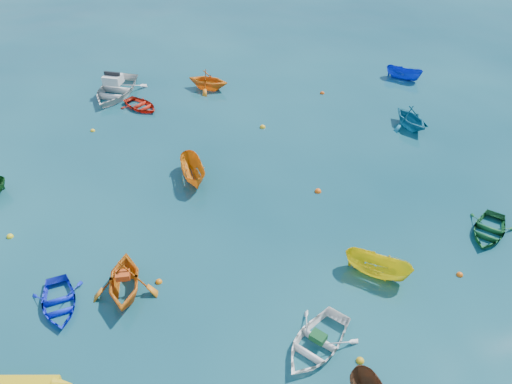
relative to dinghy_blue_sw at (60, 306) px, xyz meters
name	(u,v)px	position (x,y,z in m)	size (l,w,h in m)	color
ground	(292,263)	(10.04, -0.96, 0.00)	(160.00, 160.00, 0.00)	#093343
dinghy_blue_sw	(60,306)	(0.00, 0.00, 0.00)	(2.10, 2.94, 0.61)	#1124DB
dinghy_white_near	(316,347)	(9.22, -5.29, 0.00)	(2.48, 3.47, 0.72)	white
dinghy_orange_w	(127,292)	(2.72, -0.16, 0.00)	(2.76, 3.20, 1.68)	orange
sampan_yellow_mid	(376,275)	(13.28, -2.80, 0.00)	(1.12, 2.99, 1.15)	yellow
dinghy_green_e	(487,233)	(19.73, -2.22, 0.00)	(2.14, 2.99, 0.62)	#135225
dinghy_cyan_se	(409,127)	(21.72, 7.68, 0.00)	(2.46, 2.85, 1.50)	#177293
sampan_orange_n	(194,179)	(7.35, 6.75, 0.00)	(1.19, 3.15, 1.22)	orange
sampan_blue_far	(403,79)	(25.16, 13.86, 0.00)	(1.01, 2.69, 1.04)	#0F2FC4
dinghy_red_far	(141,108)	(5.87, 15.85, 0.00)	(2.02, 2.83, 0.59)	red
dinghy_orange_far	(209,89)	(10.95, 17.12, 0.00)	(2.52, 2.92, 1.54)	orange
motorboat_white	(116,95)	(4.48, 18.40, 0.00)	(3.52, 4.93, 1.62)	silver
tarp_green_a	(318,337)	(9.30, -5.24, 0.50)	(0.58, 0.44, 0.28)	#134F24
tarp_orange_a	(123,275)	(2.73, -0.11, 0.98)	(0.58, 0.44, 0.28)	#D14715
buoy_ye_a	(360,361)	(10.51, -6.41, 0.00)	(0.32, 0.32, 0.32)	gold
buoy_or_b	(460,275)	(16.75, -4.04, 0.00)	(0.30, 0.30, 0.30)	#EE5C0C
buoy_ye_b	(10,237)	(-2.10, 5.13, 0.00)	(0.32, 0.32, 0.32)	yellow
buoy_or_c	(159,282)	(4.12, -0.07, 0.00)	(0.31, 0.31, 0.31)	orange
buoy_ye_c	(263,127)	(12.81, 10.69, 0.00)	(0.37, 0.37, 0.37)	gold
buoy_or_d	(318,192)	(13.35, 3.45, 0.00)	(0.36, 0.36, 0.36)	#FF5A0D
buoy_ye_d	(93,131)	(2.49, 13.84, 0.00)	(0.29, 0.29, 0.29)	yellow
buoy_or_e	(322,94)	(18.43, 13.70, 0.00)	(0.32, 0.32, 0.32)	#DD490C
buoy_ye_e	(400,74)	(25.43, 14.72, 0.00)	(0.30, 0.30, 0.30)	yellow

